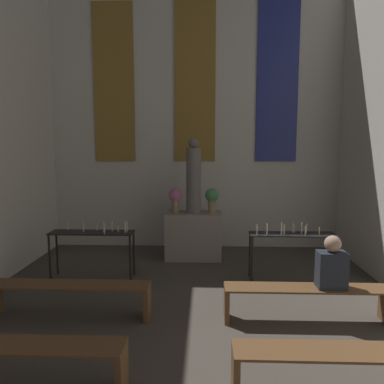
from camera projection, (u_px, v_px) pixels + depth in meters
The scene contains 12 objects.
wall_back at pixel (195, 110), 8.14m from camera, with size 6.50×0.16×6.00m.
altar at pixel (193, 236), 7.51m from camera, with size 1.11×0.61×0.93m.
statue at pixel (194, 178), 7.36m from camera, with size 0.29×0.29×1.49m.
flower_vase_left at pixel (175, 198), 7.42m from camera, with size 0.27×0.27×0.49m.
flower_vase_right at pixel (212, 198), 7.40m from camera, with size 0.27×0.27×0.49m.
candle_rack_left at pixel (93, 238), 6.37m from camera, with size 1.42×0.37×1.01m.
candle_rack_right at pixel (292, 240), 6.24m from camera, with size 1.42×0.37×1.01m.
pew_third_left at pixel (12, 356), 3.45m from camera, with size 2.10×0.36×0.46m.
pew_third_right at pixel (350, 363), 3.34m from camera, with size 2.10×0.36×0.46m.
pew_back_left at pixel (70, 293), 4.93m from camera, with size 2.10×0.36×0.46m.
pew_back_right at pixel (306, 296), 4.82m from camera, with size 2.10×0.36×0.46m.
person_seated at pixel (332, 265), 4.76m from camera, with size 0.36×0.24×0.68m.
Camera 1 is at (0.24, 1.28, 2.27)m, focal length 35.00 mm.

